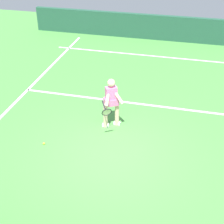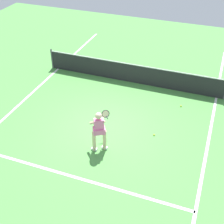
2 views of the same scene
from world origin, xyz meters
name	(u,v)px [view 2 (image 2 of 2)]	position (x,y,z in m)	size (l,w,h in m)	color
ground_plane	(103,126)	(0.00, 0.00, 0.00)	(24.64, 24.64, 0.00)	#4C9342
service_line_marking	(72,176)	(0.00, -2.72, 0.00)	(7.68, 0.10, 0.01)	white
sideline_left_marking	(18,106)	(-3.84, 0.00, 0.00)	(0.10, 16.95, 0.01)	white
sideline_right_marking	(207,150)	(3.84, 0.00, 0.00)	(0.10, 16.95, 0.01)	white
court_net	(132,73)	(0.00, 3.54, 0.47)	(8.36, 0.08, 1.02)	#4C4C51
tennis_player	(99,130)	(0.35, -1.22, 0.85)	(0.68, 1.14, 1.55)	beige
tennis_ball_near	(154,135)	(1.94, 0.13, 0.03)	(0.07, 0.07, 0.07)	#D1E533
tennis_ball_mid	(181,106)	(2.53, 2.33, 0.03)	(0.07, 0.07, 0.07)	#D1E533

